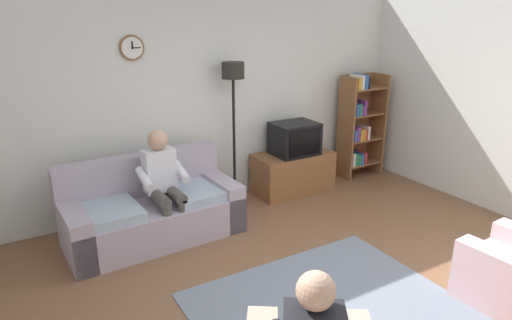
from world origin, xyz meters
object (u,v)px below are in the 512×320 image
person_on_couch (164,180)px  floor_lamp (233,94)px  couch (152,211)px  tv (295,138)px  bookshelf (358,125)px  tv_stand (293,172)px

person_on_couch → floor_lamp: bearing=24.8°
couch → tv: size_ratio=3.23×
tv → bookshelf: (1.25, 0.09, 0.01)m
tv_stand → person_on_couch: 2.11m
bookshelf → person_on_couch: bearing=-171.3°
floor_lamp → bookshelf: bearing=-0.8°
tv → bookshelf: size_ratio=0.38×
couch → floor_lamp: floor_lamp is taller
floor_lamp → tv_stand: bearing=-6.5°
person_on_couch → tv: bearing=11.4°
couch → bookshelf: size_ratio=1.23×
tv_stand → bookshelf: (1.25, 0.07, 0.51)m
tv → floor_lamp: floor_lamp is taller
tv_stand → tv: 0.50m
couch → tv_stand: size_ratio=1.76×
bookshelf → floor_lamp: bearing=179.2°
tv_stand → couch: bearing=-171.4°
bookshelf → person_on_couch: (-3.27, -0.50, -0.10)m
couch → floor_lamp: (1.27, 0.42, 1.14)m
tv → couch: bearing=-172.1°
couch → person_on_couch: (0.12, -0.11, 0.39)m
couch → floor_lamp: size_ratio=1.05×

